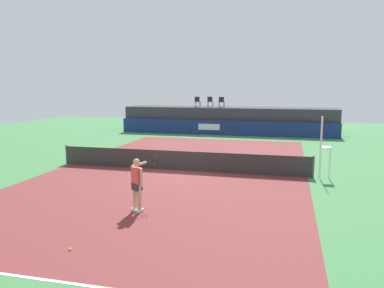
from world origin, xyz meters
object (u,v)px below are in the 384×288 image
at_px(tennis_player, 138,183).
at_px(tennis_ball, 70,249).
at_px(net_post_near, 67,155).
at_px(net_post_far, 313,167).
at_px(umpire_chair, 323,143).
at_px(spectator_chair_left, 210,101).
at_px(spectator_chair_center, 222,102).
at_px(spectator_chair_far_left, 198,101).

xyz_separation_m(tennis_player, tennis_ball, (-0.50, -3.29, -0.92)).
distance_m(net_post_near, net_post_far, 12.40).
distance_m(umpire_chair, net_post_near, 12.82).
xyz_separation_m(spectator_chair_left, tennis_ball, (1.51, -24.99, -2.66)).
distance_m(spectator_chair_left, tennis_player, 21.86).
bearing_deg(tennis_player, net_post_near, 136.47).
bearing_deg(spectator_chair_center, net_post_far, -65.72).
height_order(spectator_chair_far_left, net_post_near, spectator_chair_far_left).
height_order(spectator_chair_center, net_post_far, spectator_chair_center).
xyz_separation_m(spectator_chair_center, tennis_player, (0.93, -21.27, -1.73)).
distance_m(spectator_chair_center, net_post_far, 16.67).
distance_m(spectator_chair_center, tennis_ball, 24.71).
xyz_separation_m(spectator_chair_far_left, umpire_chair, (9.31, -15.17, -1.11)).
distance_m(tennis_player, tennis_ball, 3.45).
bearing_deg(spectator_chair_far_left, tennis_ball, -84.05).
distance_m(spectator_chair_left, umpire_chair, 17.60).
bearing_deg(spectator_chair_left, net_post_near, -106.26).
bearing_deg(tennis_ball, net_post_far, 56.17).
bearing_deg(spectator_chair_left, spectator_chair_center, -21.58).
relative_size(umpire_chair, net_post_far, 2.76).
distance_m(net_post_near, tennis_ball, 11.26).
xyz_separation_m(umpire_chair, tennis_ball, (-6.74, -9.49, -1.55)).
height_order(spectator_chair_center, umpire_chair, spectator_chair_center).
xyz_separation_m(spectator_chair_left, net_post_far, (7.88, -15.49, -2.19)).
xyz_separation_m(net_post_far, tennis_player, (-5.87, -6.20, 0.46)).
height_order(net_post_far, tennis_player, tennis_player).
distance_m(spectator_chair_center, net_post_near, 16.22).
relative_size(spectator_chair_far_left, spectator_chair_left, 1.00).
bearing_deg(spectator_chair_center, spectator_chair_left, 158.42).
relative_size(spectator_chair_far_left, spectator_chair_center, 1.00).
bearing_deg(spectator_chair_far_left, net_post_far, -59.48).
bearing_deg(spectator_chair_far_left, spectator_chair_center, -2.55).
bearing_deg(umpire_chair, spectator_chair_left, 118.04).
bearing_deg(umpire_chair, spectator_chair_far_left, 121.55).
distance_m(spectator_chair_left, spectator_chair_center, 1.17).
bearing_deg(tennis_player, spectator_chair_left, 95.29).
bearing_deg(tennis_player, spectator_chair_center, 92.49).
xyz_separation_m(spectator_chair_far_left, spectator_chair_center, (2.14, -0.10, 0.00)).
bearing_deg(tennis_ball, umpire_chair, 54.62).
xyz_separation_m(umpire_chair, tennis_player, (-6.25, -6.20, -0.63)).
distance_m(spectator_chair_far_left, net_post_near, 15.71).
bearing_deg(tennis_ball, net_post_near, 122.44).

